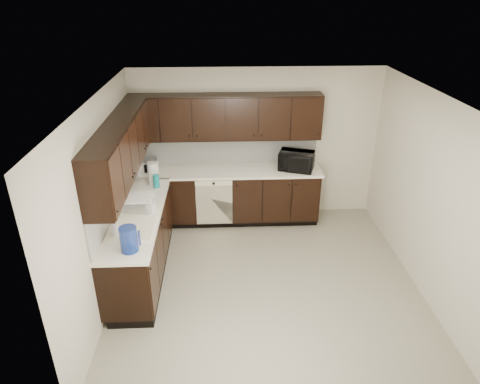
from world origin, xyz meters
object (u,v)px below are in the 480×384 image
at_px(sink, 134,229).
at_px(toaster_oven, 147,166).
at_px(microwave, 296,161).
at_px(blue_pitcher, 129,239).
at_px(storage_bin, 136,204).

height_order(sink, toaster_oven, sink).
bearing_deg(toaster_oven, sink, -102.92).
distance_m(sink, toaster_oven, 1.69).
bearing_deg(microwave, toaster_oven, -161.89).
bearing_deg(microwave, sink, -125.62).
distance_m(toaster_oven, blue_pitcher, 2.25).
distance_m(sink, storage_bin, 0.44).
bearing_deg(toaster_oven, storage_bin, -103.10).
height_order(sink, blue_pitcher, blue_pitcher).
bearing_deg(sink, storage_bin, 92.88).
height_order(microwave, toaster_oven, microwave).
relative_size(sink, storage_bin, 1.86).
height_order(microwave, storage_bin, microwave).
bearing_deg(storage_bin, toaster_oven, 92.17).
xyz_separation_m(microwave, storage_bin, (-2.32, -1.25, -0.06)).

